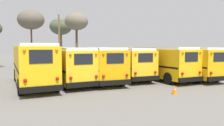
{
  "coord_description": "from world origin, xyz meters",
  "views": [
    {
      "loc": [
        -7.89,
        -18.76,
        3.11
      ],
      "look_at": [
        0.0,
        0.15,
        1.59
      ],
      "focal_mm": 35.0,
      "sensor_mm": 36.0,
      "label": 1
    }
  ],
  "objects_px": {
    "school_bus_1": "(66,63)",
    "school_bus_4": "(151,61)",
    "school_bus_0": "(33,63)",
    "school_bus_3": "(122,62)",
    "bare_tree_2": "(61,27)",
    "traffic_cone": "(175,90)",
    "bare_tree_0": "(31,20)",
    "bare_tree_1": "(76,22)",
    "school_bus_5": "(180,61)",
    "utility_pole": "(59,40)",
    "school_bus_2": "(97,62)"
  },
  "relations": [
    {
      "from": "school_bus_1",
      "to": "bare_tree_2",
      "type": "height_order",
      "value": "bare_tree_2"
    },
    {
      "from": "bare_tree_0",
      "to": "bare_tree_1",
      "type": "distance_m",
      "value": 7.26
    },
    {
      "from": "school_bus_3",
      "to": "bare_tree_0",
      "type": "xyz_separation_m",
      "value": [
        -7.74,
        16.36,
        5.6
      ]
    },
    {
      "from": "school_bus_1",
      "to": "utility_pole",
      "type": "relative_size",
      "value": 1.28
    },
    {
      "from": "school_bus_0",
      "to": "school_bus_1",
      "type": "bearing_deg",
      "value": 18.23
    },
    {
      "from": "school_bus_0",
      "to": "school_bus_3",
      "type": "relative_size",
      "value": 1.03
    },
    {
      "from": "school_bus_2",
      "to": "traffic_cone",
      "type": "distance_m",
      "value": 8.26
    },
    {
      "from": "school_bus_1",
      "to": "school_bus_5",
      "type": "xyz_separation_m",
      "value": [
        11.27,
        -1.55,
        0.01
      ]
    },
    {
      "from": "school_bus_4",
      "to": "traffic_cone",
      "type": "distance_m",
      "value": 7.98
    },
    {
      "from": "school_bus_3",
      "to": "school_bus_5",
      "type": "distance_m",
      "value": 5.95
    },
    {
      "from": "school_bus_0",
      "to": "bare_tree_0",
      "type": "bearing_deg",
      "value": 87.71
    },
    {
      "from": "school_bus_0",
      "to": "utility_pole",
      "type": "bearing_deg",
      "value": 73.13
    },
    {
      "from": "school_bus_4",
      "to": "bare_tree_1",
      "type": "bearing_deg",
      "value": 100.52
    },
    {
      "from": "school_bus_4",
      "to": "utility_pole",
      "type": "relative_size",
      "value": 1.4
    },
    {
      "from": "bare_tree_2",
      "to": "bare_tree_0",
      "type": "bearing_deg",
      "value": -133.37
    },
    {
      "from": "school_bus_2",
      "to": "school_bus_3",
      "type": "xyz_separation_m",
      "value": [
        2.82,
        0.6,
        -0.02
      ]
    },
    {
      "from": "traffic_cone",
      "to": "bare_tree_0",
      "type": "bearing_deg",
      "value": 107.36
    },
    {
      "from": "school_bus_2",
      "to": "school_bus_0",
      "type": "bearing_deg",
      "value": -173.16
    },
    {
      "from": "traffic_cone",
      "to": "school_bus_3",
      "type": "bearing_deg",
      "value": 89.68
    },
    {
      "from": "school_bus_5",
      "to": "school_bus_3",
      "type": "bearing_deg",
      "value": 161.39
    },
    {
      "from": "school_bus_3",
      "to": "bare_tree_0",
      "type": "distance_m",
      "value": 18.95
    },
    {
      "from": "school_bus_2",
      "to": "school_bus_1",
      "type": "bearing_deg",
      "value": 174.87
    },
    {
      "from": "school_bus_1",
      "to": "bare_tree_0",
      "type": "bearing_deg",
      "value": 97.2
    },
    {
      "from": "school_bus_0",
      "to": "traffic_cone",
      "type": "relative_size",
      "value": 15.99
    },
    {
      "from": "bare_tree_2",
      "to": "traffic_cone",
      "type": "distance_m",
      "value": 31.22
    },
    {
      "from": "traffic_cone",
      "to": "school_bus_0",
      "type": "bearing_deg",
      "value": 140.26
    },
    {
      "from": "school_bus_0",
      "to": "school_bus_3",
      "type": "bearing_deg",
      "value": 8.6
    },
    {
      "from": "utility_pole",
      "to": "traffic_cone",
      "type": "relative_size",
      "value": 13.05
    },
    {
      "from": "school_bus_0",
      "to": "traffic_cone",
      "type": "xyz_separation_m",
      "value": [
        8.4,
        -6.99,
        -1.52
      ]
    },
    {
      "from": "school_bus_0",
      "to": "school_bus_2",
      "type": "xyz_separation_m",
      "value": [
        5.63,
        0.68,
        -0.16
      ]
    },
    {
      "from": "school_bus_1",
      "to": "bare_tree_0",
      "type": "relative_size",
      "value": 1.15
    },
    {
      "from": "utility_pole",
      "to": "school_bus_2",
      "type": "bearing_deg",
      "value": -85.16
    },
    {
      "from": "bare_tree_1",
      "to": "school_bus_5",
      "type": "bearing_deg",
      "value": -71.96
    },
    {
      "from": "traffic_cone",
      "to": "bare_tree_2",
      "type": "bearing_deg",
      "value": 94.14
    },
    {
      "from": "school_bus_0",
      "to": "school_bus_5",
      "type": "relative_size",
      "value": 0.96
    },
    {
      "from": "school_bus_3",
      "to": "bare_tree_0",
      "type": "height_order",
      "value": "bare_tree_0"
    },
    {
      "from": "school_bus_0",
      "to": "school_bus_2",
      "type": "bearing_deg",
      "value": 6.84
    },
    {
      "from": "bare_tree_2",
      "to": "utility_pole",
      "type": "bearing_deg",
      "value": -101.28
    },
    {
      "from": "school_bus_1",
      "to": "school_bus_4",
      "type": "bearing_deg",
      "value": -4.01
    },
    {
      "from": "bare_tree_2",
      "to": "school_bus_5",
      "type": "bearing_deg",
      "value": -71.86
    },
    {
      "from": "school_bus_5",
      "to": "bare_tree_0",
      "type": "relative_size",
      "value": 1.15
    },
    {
      "from": "utility_pole",
      "to": "bare_tree_1",
      "type": "bearing_deg",
      "value": 45.51
    },
    {
      "from": "school_bus_1",
      "to": "school_bus_0",
      "type": "bearing_deg",
      "value": -161.77
    },
    {
      "from": "school_bus_4",
      "to": "school_bus_3",
      "type": "bearing_deg",
      "value": 161.52
    },
    {
      "from": "school_bus_4",
      "to": "utility_pole",
      "type": "bearing_deg",
      "value": 115.45
    },
    {
      "from": "school_bus_5",
      "to": "bare_tree_1",
      "type": "height_order",
      "value": "bare_tree_1"
    },
    {
      "from": "school_bus_5",
      "to": "bare_tree_0",
      "type": "distance_m",
      "value": 23.31
    },
    {
      "from": "school_bus_3",
      "to": "school_bus_4",
      "type": "height_order",
      "value": "school_bus_4"
    },
    {
      "from": "school_bus_0",
      "to": "utility_pole",
      "type": "height_order",
      "value": "utility_pole"
    },
    {
      "from": "school_bus_4",
      "to": "traffic_cone",
      "type": "xyz_separation_m",
      "value": [
        -2.86,
        -7.32,
        -1.39
      ]
    }
  ]
}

